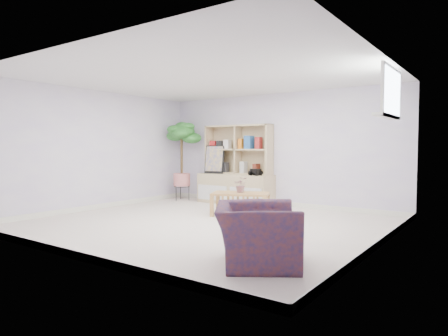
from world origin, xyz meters
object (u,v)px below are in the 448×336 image
Objects in this scene: floor_tree at (182,161)px; armchair at (257,230)px; storage_unit at (235,164)px; coffee_table at (241,204)px.

floor_tree reaches higher than armchair.
storage_unit reaches higher than coffee_table.
storage_unit reaches higher than armchair.
coffee_table is at bearing -23.14° from floor_tree.
storage_unit is 1.70× the size of coffee_table.
armchair is at bearing -53.57° from storage_unit.
armchair is (2.73, -3.70, -0.51)m from storage_unit.
coffee_table is (0.94, -1.24, -0.66)m from storage_unit.
armchair is (4.08, -3.44, -0.57)m from floor_tree.
floor_tree is at bearing -169.08° from storage_unit.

